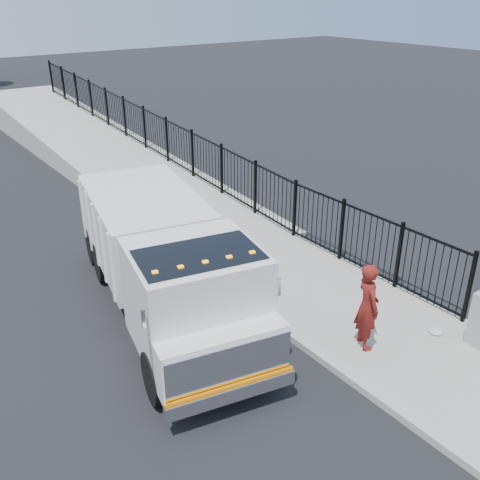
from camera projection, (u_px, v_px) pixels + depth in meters
ground at (293, 338)px, 12.21m from camera, size 120.00×120.00×0.00m
sidewalk at (419, 348)px, 11.76m from camera, size 3.55×12.00×0.12m
curb at (359, 382)px, 10.72m from camera, size 0.30×12.00×0.16m
ramp at (100, 158)px, 24.99m from camera, size 3.95×24.06×3.19m
iron_fence at (168, 154)px, 22.46m from camera, size 0.10×28.00×1.80m
truck at (166, 258)px, 12.42m from camera, size 4.15×8.35×2.74m
worker at (367, 306)px, 11.35m from camera, size 0.72×0.85×1.99m
debris at (436, 331)px, 12.16m from camera, size 0.33×0.33×0.08m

